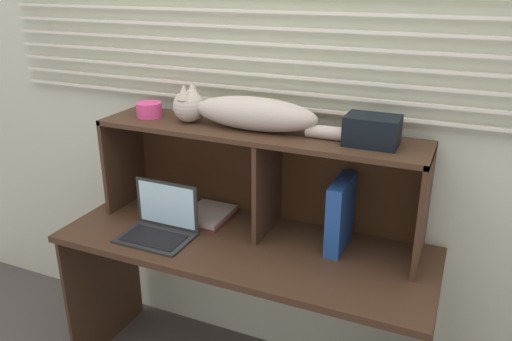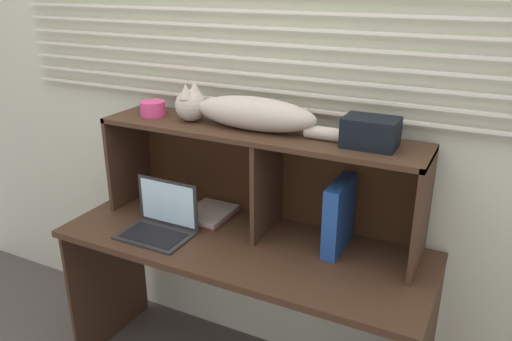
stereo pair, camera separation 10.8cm
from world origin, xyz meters
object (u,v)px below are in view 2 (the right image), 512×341
Objects in this scene: laptop at (160,222)px; storage_box at (371,132)px; cat at (245,112)px; binder_upright at (339,216)px; book_stack at (210,214)px; small_basket at (153,108)px.

storage_box reaches higher than laptop.
cat is 0.58m from binder_upright.
binder_upright is 0.39m from storage_box.
cat reaches higher than binder_upright.
storage_box is (0.54, 0.00, -0.01)m from cat.
storage_box is (0.73, -0.00, 0.50)m from book_stack.
book_stack is 0.56m from small_basket.
binder_upright is 0.64m from book_stack.
small_basket is at bearing -179.85° from book_stack.
binder_upright is at bearing 180.00° from storage_box.
storage_box is at bearing -0.06° from book_stack.
binder_upright is at bearing 0.00° from cat.
book_stack is (-0.63, 0.00, -0.13)m from binder_upright.
cat reaches higher than laptop.
small_basket reaches higher than book_stack.
cat is 3.06× the size of binder_upright.
small_basket is (-0.29, -0.00, 0.48)m from book_stack.
book_stack is at bearing 0.15° from small_basket.
cat is 7.90× the size of small_basket.
binder_upright is (0.43, 0.00, -0.39)m from cat.
laptop is at bearing -52.48° from small_basket.
cat reaches higher than small_basket.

